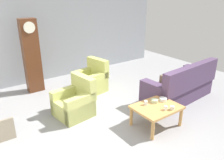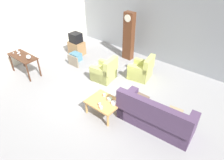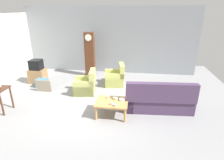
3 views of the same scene
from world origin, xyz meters
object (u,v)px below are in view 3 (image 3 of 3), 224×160
object	(u,v)px
cup_blue_rimmed	(108,97)
bowl_shallow_green	(116,98)
couch_floral	(159,100)
armchair_olive_far	(115,78)
cup_white_porcelain	(112,104)
storage_box_blue	(42,83)
armchair_olive_near	(86,86)
framed_picture_leaning	(44,86)
cup_cream_tall	(116,105)
tv_stand_cabinet	(38,76)
grandfather_clock	(90,55)
bowl_white_stacked	(122,99)
tv_crt	(36,65)
coffee_table_wood	(112,103)

from	to	relation	value
cup_blue_rimmed	bowl_shallow_green	size ratio (longest dim) A/B	0.59
couch_floral	armchair_olive_far	size ratio (longest dim) A/B	2.34
couch_floral	cup_white_porcelain	size ratio (longest dim) A/B	24.56
armchair_olive_far	storage_box_blue	size ratio (longest dim) A/B	2.00
armchair_olive_near	storage_box_blue	bearing A→B (deg)	170.76
armchair_olive_near	bowl_shallow_green	bearing A→B (deg)	-44.39
framed_picture_leaning	cup_blue_rimmed	size ratio (longest dim) A/B	6.35
cup_cream_tall	cup_white_porcelain	bearing A→B (deg)	148.08
cup_white_porcelain	tv_stand_cabinet	bearing A→B (deg)	146.31
cup_white_porcelain	bowl_shallow_green	size ratio (longest dim) A/B	0.55
grandfather_clock	cup_white_porcelain	size ratio (longest dim) A/B	23.63
framed_picture_leaning	cup_white_porcelain	bearing A→B (deg)	-27.91
bowl_white_stacked	tv_crt	bearing A→B (deg)	151.62
armchair_olive_near	coffee_table_wood	xyz separation A→B (m)	(1.21, -1.43, 0.09)
coffee_table_wood	tv_stand_cabinet	bearing A→B (deg)	148.48
storage_box_blue	bowl_white_stacked	distance (m)	3.87
couch_floral	grandfather_clock	bearing A→B (deg)	135.88
storage_box_blue	cup_cream_tall	xyz separation A→B (m)	(3.33, -2.04, 0.34)
grandfather_clock	tv_crt	bearing A→B (deg)	-150.60
grandfather_clock	storage_box_blue	size ratio (longest dim) A/B	4.50
armchair_olive_near	framed_picture_leaning	world-z (taller)	armchair_olive_near
bowl_white_stacked	tv_stand_cabinet	bearing A→B (deg)	151.62
armchair_olive_near	cup_white_porcelain	size ratio (longest dim) A/B	10.49
storage_box_blue	cup_blue_rimmed	xyz separation A→B (m)	(3.04, -1.57, 0.34)
tv_crt	armchair_olive_far	bearing A→B (deg)	3.25
framed_picture_leaning	cup_blue_rimmed	xyz separation A→B (m)	(2.74, -1.15, 0.28)
grandfather_clock	cup_white_porcelain	distance (m)	3.94
tv_stand_cabinet	storage_box_blue	world-z (taller)	tv_stand_cabinet
couch_floral	bowl_white_stacked	distance (m)	1.22
couch_floral	armchair_olive_far	world-z (taller)	couch_floral
bowl_white_stacked	coffee_table_wood	bearing A→B (deg)	-161.10
grandfather_clock	bowl_white_stacked	bearing A→B (deg)	-61.11
cup_blue_rimmed	storage_box_blue	bearing A→B (deg)	152.73
armchair_olive_near	bowl_shallow_green	distance (m)	1.83
coffee_table_wood	tv_stand_cabinet	distance (m)	4.21
couch_floral	bowl_white_stacked	world-z (taller)	couch_floral
grandfather_clock	cup_blue_rimmed	distance (m)	3.51
cup_white_porcelain	tv_crt	bearing A→B (deg)	146.31
bowl_white_stacked	armchair_olive_near	bearing A→B (deg)	138.57
coffee_table_wood	tv_crt	world-z (taller)	tv_crt
coffee_table_wood	cup_white_porcelain	distance (m)	0.24
couch_floral	framed_picture_leaning	xyz separation A→B (m)	(-4.32, 0.81, -0.12)
storage_box_blue	coffee_table_wood	bearing A→B (deg)	-28.84
cup_white_porcelain	bowl_white_stacked	distance (m)	0.41
storage_box_blue	cup_blue_rimmed	size ratio (longest dim) A/B	4.87
tv_crt	cup_blue_rimmed	world-z (taller)	tv_crt
framed_picture_leaning	cup_cream_tall	distance (m)	3.45
storage_box_blue	cup_white_porcelain	size ratio (longest dim) A/B	5.25
grandfather_clock	armchair_olive_near	bearing A→B (deg)	-81.24
armchair_olive_far	grandfather_clock	xyz separation A→B (m)	(-1.32, 0.98, 0.74)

